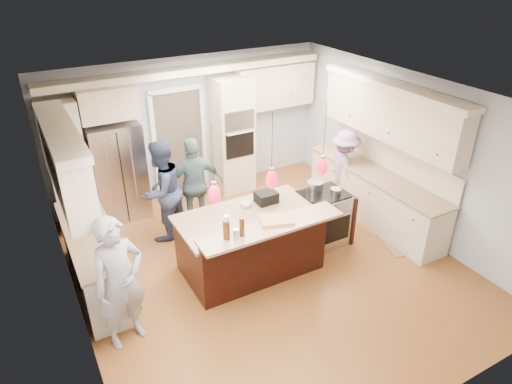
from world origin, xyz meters
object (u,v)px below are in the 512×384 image
refrigerator (118,171)px  person_far_left (162,191)px  island_range (323,218)px  person_bar_end (120,283)px  kitchen_island (251,242)px

refrigerator → person_far_left: 1.15m
island_range → person_far_left: 2.71m
island_range → person_bar_end: person_bar_end is taller
refrigerator → person_bar_end: (-0.75, -3.09, -0.01)m
island_range → person_far_left: size_ratio=0.52×
person_bar_end → island_range: bearing=-5.6°
island_range → kitchen_island: bearing=-176.9°
kitchen_island → island_range: 1.41m
island_range → person_bar_end: (-3.46, -0.60, 0.44)m
island_range → person_bar_end: bearing=-170.2°
refrigerator → kitchen_island: (1.30, -2.57, -0.41)m
kitchen_island → person_far_left: bearing=119.5°
refrigerator → person_bar_end: 3.18m
kitchen_island → island_range: size_ratio=2.28×
refrigerator → person_bar_end: refrigerator is taller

